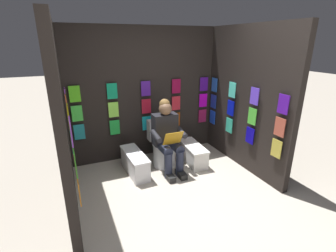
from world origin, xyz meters
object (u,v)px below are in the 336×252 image
person_reading (168,136)px  comic_longbox_near (193,153)px  comic_longbox_far (135,163)px  toilet (162,146)px

person_reading → comic_longbox_near: bearing=-173.0°
comic_longbox_far → toilet: bearing=-168.7°
comic_longbox_near → comic_longbox_far: (1.05, -0.03, 0.01)m
comic_longbox_near → comic_longbox_far: comic_longbox_far is taller
comic_longbox_near → comic_longbox_far: 1.05m
person_reading → comic_longbox_far: (0.54, -0.09, -0.42)m
person_reading → comic_longbox_far: size_ratio=1.46×
toilet → comic_longbox_far: size_ratio=0.95×
person_reading → comic_longbox_near: (-0.51, -0.06, -0.43)m
toilet → comic_longbox_far: 0.58m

